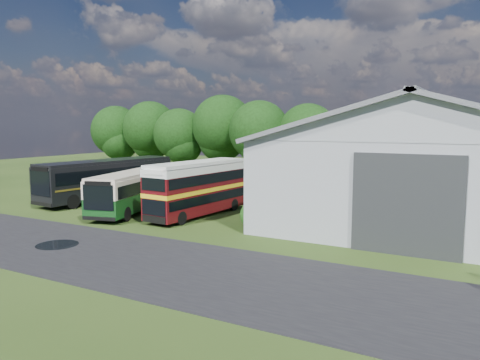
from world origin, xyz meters
The scene contains 16 objects.
ground centered at (0.00, 0.00, 0.00)m, with size 120.00×120.00×0.00m, color #213611.
asphalt_road centered at (3.00, -3.00, 0.00)m, with size 60.00×8.00×0.02m, color black.
puddle centered at (-1.50, -3.00, 0.00)m, with size 2.20×2.20×0.01m, color black.
storage_shed centered at (15.00, 15.98, 4.17)m, with size 18.80×24.80×8.15m.
tree_far_left centered at (-23.00, 24.00, 5.56)m, with size 6.12×6.12×8.64m.
tree_left_a centered at (-18.00, 24.50, 5.87)m, with size 6.46×6.46×9.12m.
tree_left_b centered at (-13.00, 23.50, 5.25)m, with size 5.78×5.78×8.16m.
tree_mid centered at (-8.00, 24.80, 6.18)m, with size 6.80×6.80×9.60m.
tree_right_a centered at (-3.00, 23.80, 5.69)m, with size 6.26×6.26×8.83m.
tree_right_b centered at (2.00, 24.60, 5.44)m, with size 5.98×5.98×8.45m.
shrub_front centered at (5.60, 6.00, 0.00)m, with size 1.70×1.70×1.70m, color #194714.
shrub_mid centered at (5.60, 8.00, 0.00)m, with size 1.60×1.60×1.60m, color #194714.
shrub_back centered at (5.60, 10.00, 0.00)m, with size 1.80×1.80×1.80m, color #194714.
bus_green_single centered at (-4.59, 6.80, 1.57)m, with size 5.14×10.95×2.94m.
bus_maroon_double centered at (0.51, 7.35, 1.91)m, with size 2.89×9.02×3.82m.
bus_dark_single centered at (-10.05, 9.37, 1.81)m, with size 4.24×12.60×3.41m.
Camera 1 is at (18.83, -19.48, 6.42)m, focal length 35.00 mm.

